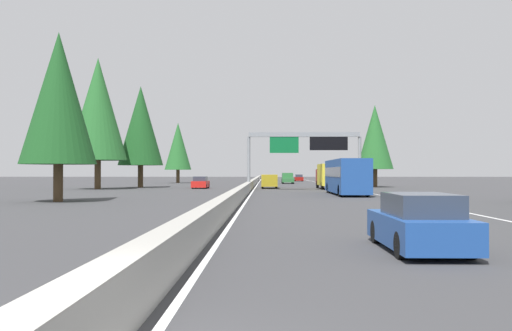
{
  "coord_description": "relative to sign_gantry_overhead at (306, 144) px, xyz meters",
  "views": [
    {
      "loc": [
        -5.41,
        -1.61,
        2.02
      ],
      "look_at": [
        61.62,
        -0.38,
        2.82
      ],
      "focal_mm": 37.84,
      "sensor_mm": 36.0,
      "label": 1
    }
  ],
  "objects": [
    {
      "name": "conifer_left_mid",
      "position": [
        9.44,
        20.62,
        2.88
      ],
      "size": [
        5.79,
        5.79,
        13.15
      ],
      "color": "#4C3823",
      "rests_on": "ground"
    },
    {
      "name": "conifer_left_foreground",
      "position": [
        -23.48,
        18.55,
        1.92
      ],
      "size": [
        5.09,
        5.09,
        11.58
      ],
      "color": "#4C3823",
      "rests_on": "ground"
    },
    {
      "name": "shoulder_stripe_median",
      "position": [
        15.57,
        5.79,
        -5.11
      ],
      "size": [
        160.0,
        0.16,
        0.01
      ],
      "primitive_type": "cube",
      "color": "silver",
      "rests_on": "ground"
    },
    {
      "name": "bus_far_center",
      "position": [
        -11.8,
        -2.73,
        -3.4
      ],
      "size": [
        11.5,
        2.55,
        3.1
      ],
      "color": "#1E4793",
      "rests_on": "ground"
    },
    {
      "name": "sign_gantry_overhead",
      "position": [
        0.0,
        0.0,
        0.0
      ],
      "size": [
        0.5,
        12.68,
        6.42
      ],
      "color": "gray",
      "rests_on": "ground"
    },
    {
      "name": "shoulder_stripe_right",
      "position": [
        15.57,
        -5.48,
        -5.11
      ],
      "size": [
        160.0,
        0.16,
        0.01
      ],
      "primitive_type": "cube",
      "color": "silver",
      "rests_on": "ground"
    },
    {
      "name": "median_barrier",
      "position": [
        25.57,
        6.34,
        -4.66
      ],
      "size": [
        180.0,
        0.56,
        0.9
      ],
      "primitive_type": "cube",
      "color": "#9E9B93",
      "rests_on": "ground"
    },
    {
      "name": "oncoming_near",
      "position": [
        6.12,
        12.44,
        -4.43
      ],
      "size": [
        4.4,
        1.8,
        1.47
      ],
      "rotation": [
        0.0,
        0.0,
        3.14
      ],
      "color": "red",
      "rests_on": "ground"
    },
    {
      "name": "conifer_left_far",
      "position": [
        38.49,
        20.53,
        1.6
      ],
      "size": [
        4.86,
        4.86,
        11.05
      ],
      "color": "#4C3823",
      "rests_on": "ground"
    },
    {
      "name": "box_truck_mid_right",
      "position": [
        4.35,
        -3.08,
        -3.5
      ],
      "size": [
        8.5,
        2.4,
        2.95
      ],
      "color": "gold",
      "rests_on": "ground"
    },
    {
      "name": "ground_plane",
      "position": [
        5.57,
        6.04,
        -5.11
      ],
      "size": [
        320.0,
        320.0,
        0.0
      ],
      "primitive_type": "plane",
      "color": "#38383A"
    },
    {
      "name": "sedan_near_center",
      "position": [
        -45.96,
        0.5,
        -4.43
      ],
      "size": [
        4.4,
        1.8,
        1.47
      ],
      "color": "#1E4793",
      "rests_on": "ground"
    },
    {
      "name": "minivan_far_right",
      "position": [
        6.98,
        3.99,
        -4.16
      ],
      "size": [
        5.0,
        1.95,
        1.69
      ],
      "color": "#AD931E",
      "rests_on": "ground"
    },
    {
      "name": "conifer_right_mid",
      "position": [
        11.82,
        -10.05,
        1.53
      ],
      "size": [
        4.81,
        4.81,
        10.93
      ],
      "color": "#4C3823",
      "rests_on": "ground"
    },
    {
      "name": "sedan_distant_a",
      "position": [
        57.76,
        4.38,
        -4.43
      ],
      "size": [
        4.4,
        1.8,
        1.47
      ],
      "color": "black",
      "rests_on": "ground"
    },
    {
      "name": "conifer_left_near",
      "position": [
        3.19,
        24.22,
        4.31
      ],
      "size": [
        6.81,
        6.81,
        15.49
      ],
      "color": "#4C3823",
      "rests_on": "ground"
    },
    {
      "name": "sedan_far_left",
      "position": [
        57.59,
        -2.74,
        -4.43
      ],
      "size": [
        4.4,
        1.8,
        1.47
      ],
      "color": "maroon",
      "rests_on": "ground"
    },
    {
      "name": "pickup_near_right",
      "position": [
        34.08,
        0.65,
        -4.2
      ],
      "size": [
        5.6,
        2.0,
        1.86
      ],
      "color": "#2D6B38",
      "rests_on": "ground"
    }
  ]
}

